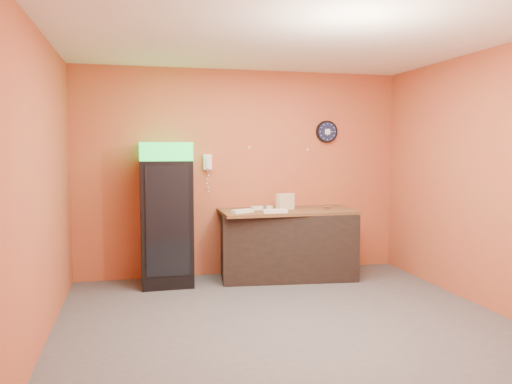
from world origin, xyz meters
name	(u,v)px	position (x,y,z in m)	size (l,w,h in m)	color
floor	(284,320)	(0.00, 0.00, 0.00)	(4.50, 4.50, 0.00)	#47474C
back_wall	(242,173)	(0.00, 2.00, 1.40)	(4.50, 0.02, 2.80)	#BC4B35
left_wall	(41,187)	(-2.25, 0.00, 1.40)	(0.02, 4.00, 2.80)	#BC4B35
right_wall	(480,179)	(2.25, 0.00, 1.40)	(0.02, 4.00, 2.80)	#BC4B35
ceiling	(285,38)	(0.00, 0.00, 2.80)	(4.50, 4.00, 0.02)	white
beverage_cooler	(166,216)	(-1.07, 1.61, 0.88)	(0.64, 0.65, 1.81)	black
prep_counter	(287,245)	(0.53, 1.61, 0.44)	(1.76, 0.78, 0.88)	black
wall_clock	(327,132)	(1.23, 1.97, 1.97)	(0.31, 0.06, 0.31)	black
wall_phone	(207,162)	(-0.49, 1.95, 1.55)	(0.11, 0.10, 0.20)	white
butcher_paper	(287,211)	(0.53, 1.61, 0.90)	(1.79, 0.84, 0.04)	brown
sub_roll_stack	(285,202)	(0.50, 1.60, 1.03)	(0.27, 0.17, 0.21)	beige
wrapped_sandwich_left	(242,211)	(-0.12, 1.42, 0.94)	(0.29, 0.11, 0.04)	white
wrapped_sandwich_mid	(275,211)	(0.28, 1.32, 0.94)	(0.31, 0.12, 0.04)	white
wrapped_sandwich_right	(262,208)	(0.20, 1.70, 0.94)	(0.29, 0.11, 0.04)	white
kitchen_tool	(264,207)	(0.23, 1.66, 0.95)	(0.07, 0.07, 0.07)	silver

